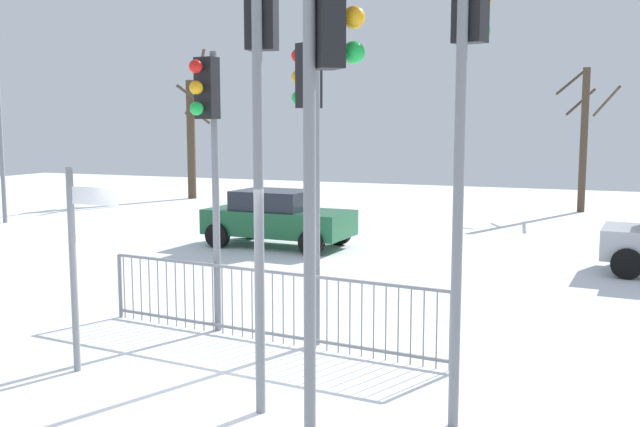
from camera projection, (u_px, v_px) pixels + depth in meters
name	position (u px, v px, depth m)	size (l,w,h in m)	color
ground_plane	(182.00, 395.00, 8.52)	(60.00, 60.00, 0.00)	white
traffic_light_mid_left	(467.00, 78.00, 7.31)	(0.37, 0.55, 5.01)	slate
traffic_light_rear_left	(261.00, 82.00, 7.71)	(0.35, 0.57, 4.98)	slate
traffic_light_rear_right	(209.00, 128.00, 10.71)	(0.35, 0.57, 4.27)	slate
traffic_light_mid_right	(325.00, 98.00, 6.26)	(0.47, 0.46, 4.67)	slate
traffic_light_foreground_left	(310.00, 121.00, 10.21)	(0.52, 0.42, 4.42)	slate
direction_sign_post	(77.00, 258.00, 9.16)	(0.79, 0.09, 2.65)	slate
pedestrian_guard_railing	(267.00, 305.00, 10.59)	(5.77, 0.62, 1.07)	slate
car_green_mid	(277.00, 217.00, 18.82)	(3.88, 2.07, 1.47)	#195933
bare_tree_left	(584.00, 136.00, 25.98)	(2.22, 1.47, 5.25)	#473828
bare_tree_centre	(192.00, 132.00, 30.69)	(1.54, 1.81, 6.32)	#473828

